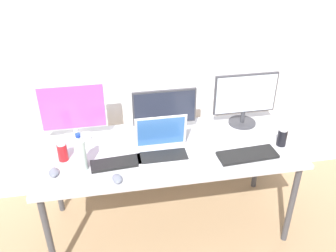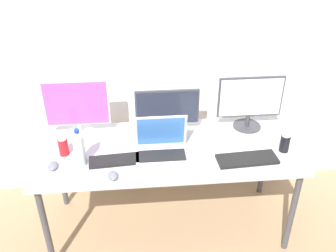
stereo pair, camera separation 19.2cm
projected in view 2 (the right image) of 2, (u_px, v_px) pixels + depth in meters
name	position (u px, v px, depth m)	size (l,w,h in m)	color
ground_plane	(168.00, 223.00, 3.01)	(16.00, 16.00, 0.00)	#9E7F5B
wall_back	(161.00, 43.00, 2.83)	(7.00, 0.08, 2.60)	silver
work_desk	(168.00, 155.00, 2.65)	(1.81, 0.75, 0.74)	#424247
monitor_left	(77.00, 107.00, 2.66)	(0.46, 0.22, 0.43)	silver
monitor_center	(167.00, 110.00, 2.71)	(0.46, 0.18, 0.34)	#38383D
monitor_right	(250.00, 101.00, 2.75)	(0.48, 0.21, 0.41)	#38383D
laptop_silver	(162.00, 146.00, 2.53)	(0.36, 0.25, 0.26)	silver
keyboard_main	(247.00, 159.00, 2.49)	(0.40, 0.15, 0.02)	black
keyboard_aux	(117.00, 160.00, 2.48)	(0.37, 0.12, 0.02)	black
mouse_by_keyboard	(53.00, 166.00, 2.42)	(0.06, 0.10, 0.03)	slate
mouse_by_laptop	(113.00, 176.00, 2.33)	(0.06, 0.09, 0.04)	slate
water_bottle	(79.00, 149.00, 2.40)	(0.07, 0.07, 0.27)	silver
soda_can_near_keyboard	(285.00, 143.00, 2.56)	(0.07, 0.07, 0.13)	black
soda_can_by_laptop	(63.00, 147.00, 2.52)	(0.07, 0.07, 0.13)	red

